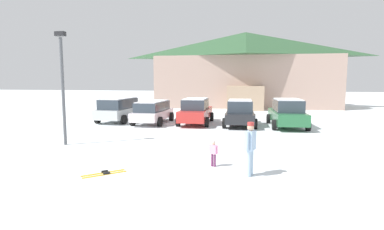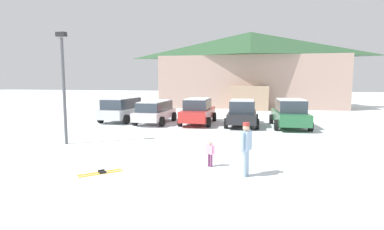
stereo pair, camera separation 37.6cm
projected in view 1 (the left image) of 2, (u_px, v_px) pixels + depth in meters
name	position (u px, v px, depth m)	size (l,w,h in m)	color
ground	(131.00, 222.00, 6.19)	(160.00, 160.00, 0.00)	white
ski_lodge	(245.00, 69.00, 34.06)	(20.26, 9.97, 8.37)	tan
parked_silver_wagon	(119.00, 109.00, 21.53)	(2.25, 4.40, 1.70)	#B9BFC0
parked_white_suv	(153.00, 111.00, 20.55)	(2.09, 4.51, 1.55)	white
parked_red_sedan	(196.00, 111.00, 20.36)	(2.15, 4.79, 1.74)	red
parked_black_sedan	(240.00, 113.00, 19.49)	(2.20, 4.40, 1.71)	black
parked_green_coupe	(287.00, 113.00, 18.92)	(2.35, 4.83, 1.80)	#27673C
skier_adult_in_blue_parka	(250.00, 146.00, 9.11)	(0.37, 0.59, 1.67)	#9EBAD3
skier_child_in_pink_snowsuit	(214.00, 152.00, 10.16)	(0.32, 0.19, 0.89)	#6C3059
pair_of_skis	(105.00, 173.00, 9.40)	(1.21, 1.14, 0.08)	gold
lamp_post	(63.00, 82.00, 13.40)	(0.44, 0.24, 5.07)	#515459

